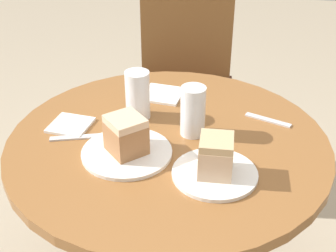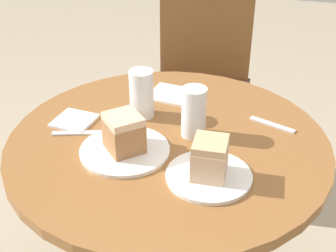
% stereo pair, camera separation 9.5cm
% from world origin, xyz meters
% --- Properties ---
extents(table, '(0.88, 0.88, 0.72)m').
position_xyz_m(table, '(0.00, 0.00, 0.55)').
color(table, brown).
rests_on(table, ground_plane).
extents(chair, '(0.47, 0.48, 0.94)m').
position_xyz_m(chair, '(-0.07, 0.84, 0.49)').
color(chair, brown).
rests_on(chair, ground_plane).
extents(plate_near, '(0.23, 0.23, 0.01)m').
position_xyz_m(plate_near, '(-0.09, -0.09, 0.72)').
color(plate_near, white).
rests_on(plate_near, table).
extents(plate_far, '(0.21, 0.21, 0.01)m').
position_xyz_m(plate_far, '(0.14, -0.14, 0.72)').
color(plate_far, white).
rests_on(plate_far, table).
extents(cake_slice_near, '(0.12, 0.12, 0.10)m').
position_xyz_m(cake_slice_near, '(-0.09, -0.09, 0.78)').
color(cake_slice_near, '#9E6B42').
rests_on(cake_slice_near, plate_near).
extents(cake_slice_far, '(0.08, 0.09, 0.10)m').
position_xyz_m(cake_slice_far, '(0.14, -0.14, 0.77)').
color(cake_slice_far, beige).
rests_on(cake_slice_far, plate_far).
extents(glass_lemonade, '(0.07, 0.07, 0.14)m').
position_xyz_m(glass_lemonade, '(-0.11, 0.10, 0.78)').
color(glass_lemonade, beige).
rests_on(glass_lemonade, table).
extents(glass_water, '(0.07, 0.07, 0.14)m').
position_xyz_m(glass_water, '(0.06, 0.04, 0.78)').
color(glass_water, silver).
rests_on(glass_water, table).
extents(napkin_stack, '(0.13, 0.13, 0.01)m').
position_xyz_m(napkin_stack, '(-0.06, 0.25, 0.72)').
color(napkin_stack, white).
rests_on(napkin_stack, table).
extents(fork, '(0.18, 0.07, 0.00)m').
position_xyz_m(fork, '(-0.23, -0.03, 0.72)').
color(fork, silver).
rests_on(fork, table).
extents(spoon, '(0.13, 0.07, 0.00)m').
position_xyz_m(spoon, '(0.27, 0.14, 0.72)').
color(spoon, silver).
rests_on(spoon, table).
extents(napkin_side, '(0.12, 0.12, 0.01)m').
position_xyz_m(napkin_side, '(-0.28, 0.02, 0.72)').
color(napkin_side, white).
rests_on(napkin_side, table).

